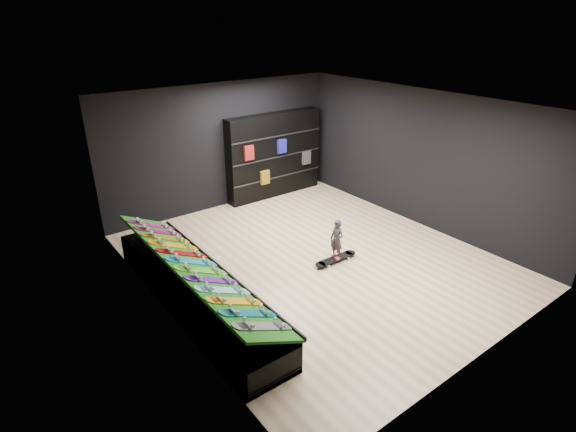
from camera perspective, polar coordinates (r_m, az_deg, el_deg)
floor at (r=8.90m, az=3.36°, el=-5.50°), size 6.00×7.00×0.01m
ceiling at (r=7.85m, az=3.91°, el=13.85°), size 6.00×7.00×0.01m
wall_back at (r=11.01m, az=-8.37°, el=8.72°), size 6.00×0.02×3.00m
wall_front at (r=6.29m, az=24.80°, el=-5.86°), size 6.00×0.02×3.00m
wall_left at (r=6.85m, az=-15.92°, el=-1.94°), size 0.02×7.00×3.00m
wall_right at (r=10.37m, az=16.47°, el=6.97°), size 0.02×7.00×3.00m
display_rack at (r=7.60m, az=-11.68°, el=-9.52°), size 0.90×4.50×0.50m
turf_ramp at (r=7.38m, az=-11.63°, el=-6.43°), size 0.92×4.50×0.46m
back_shelving at (r=11.69m, az=-1.77°, el=7.73°), size 2.70×0.31×2.16m
floor_skateboard at (r=8.82m, az=6.08°, el=-5.56°), size 0.98×0.23×0.09m
child at (r=8.68m, az=6.17°, el=-3.94°), size 0.15×0.20×0.48m
display_board_0 at (r=5.98m, az=-3.22°, el=-13.80°), size 0.93×0.22×0.50m
display_board_1 at (r=6.21m, az=-5.04°, el=-12.19°), size 0.93×0.22×0.50m
display_board_2 at (r=6.45m, az=-6.71°, el=-10.69°), size 0.93×0.22×0.50m
display_board_3 at (r=6.71m, az=-8.24°, el=-9.29°), size 0.93×0.22×0.50m
display_board_4 at (r=6.97m, az=-9.65°, el=-8.00°), size 0.93×0.22×0.50m
display_board_5 at (r=7.23m, az=-10.95°, el=-6.79°), size 0.93×0.22×0.50m
display_board_6 at (r=7.51m, az=-12.15°, el=-5.66°), size 0.93×0.22×0.50m
display_board_7 at (r=7.79m, az=-13.25°, el=-4.62°), size 0.93×0.22×0.50m
display_board_8 at (r=8.07m, az=-14.28°, el=-3.64°), size 0.93×0.22×0.50m
display_board_9 at (r=8.36m, az=-15.24°, el=-2.73°), size 0.93×0.22×0.50m
display_board_10 at (r=8.65m, az=-16.13°, el=-1.88°), size 0.93×0.22×0.50m
display_board_11 at (r=8.95m, az=-16.96°, el=-1.09°), size 0.93×0.22×0.50m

